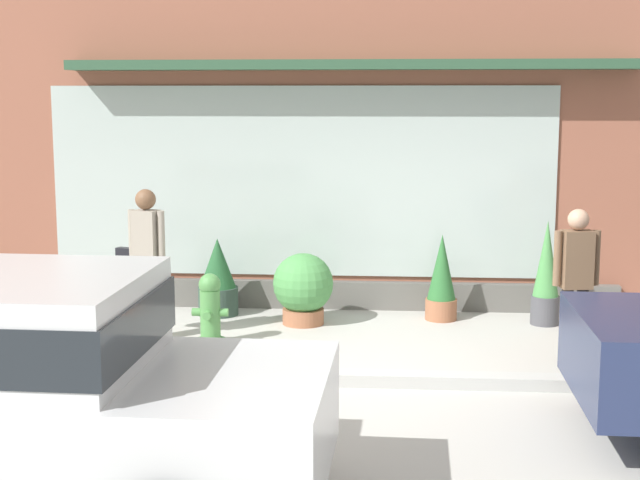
# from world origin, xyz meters

# --- Properties ---
(ground_plane) EXTENTS (60.00, 60.00, 0.00)m
(ground_plane) POSITION_xyz_m (0.00, 0.00, 0.00)
(ground_plane) COLOR #B2AFA8
(curb_strip) EXTENTS (14.00, 0.24, 0.12)m
(curb_strip) POSITION_xyz_m (0.00, -0.20, 0.06)
(curb_strip) COLOR #B2B2AD
(curb_strip) RESTS_ON ground_plane
(storefront) EXTENTS (14.00, 0.81, 5.23)m
(storefront) POSITION_xyz_m (-0.01, 3.19, 2.56)
(storefront) COLOR #935642
(storefront) RESTS_ON ground_plane
(fire_hydrant) EXTENTS (0.40, 0.37, 0.80)m
(fire_hydrant) POSITION_xyz_m (-1.46, 1.11, 0.39)
(fire_hydrant) COLOR #4C8C47
(fire_hydrant) RESTS_ON ground_plane
(pedestrian_with_handbag) EXTENTS (0.61, 0.31, 1.71)m
(pedestrian_with_handbag) POSITION_xyz_m (-2.22, 1.27, 0.99)
(pedestrian_with_handbag) COLOR brown
(pedestrian_with_handbag) RESTS_ON ground_plane
(pedestrian_passerby) EXTENTS (0.48, 0.25, 1.61)m
(pedestrian_passerby) POSITION_xyz_m (2.41, 0.67, 0.94)
(pedestrian_passerby) COLOR #232328
(pedestrian_passerby) RESTS_ON ground_plane
(potted_plant_corner_tall) EXTENTS (0.73, 0.73, 0.86)m
(potted_plant_corner_tall) POSITION_xyz_m (-0.52, 2.12, 0.46)
(potted_plant_corner_tall) COLOR #9E6042
(potted_plant_corner_tall) RESTS_ON ground_plane
(potted_plant_window_left) EXTENTS (0.34, 0.34, 1.27)m
(potted_plant_window_left) POSITION_xyz_m (2.39, 2.32, 0.61)
(potted_plant_window_left) COLOR #4C4C51
(potted_plant_window_left) RESTS_ON ground_plane
(potted_plant_by_entrance) EXTENTS (0.50, 0.50, 0.98)m
(potted_plant_by_entrance) POSITION_xyz_m (-1.64, 2.50, 0.46)
(potted_plant_by_entrance) COLOR #33473D
(potted_plant_by_entrance) RESTS_ON ground_plane
(potted_plant_low_front) EXTENTS (0.39, 0.39, 1.06)m
(potted_plant_low_front) POSITION_xyz_m (1.15, 2.46, 0.51)
(potted_plant_low_front) COLOR #9E6042
(potted_plant_low_front) RESTS_ON ground_plane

